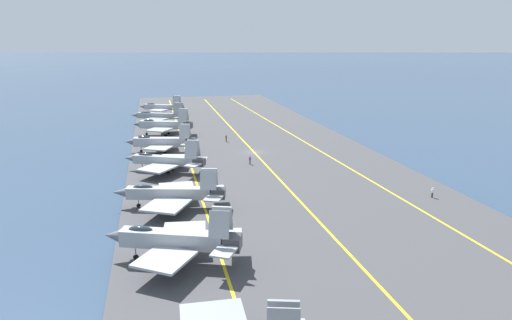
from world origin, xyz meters
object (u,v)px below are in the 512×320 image
Objects in this scene: crew_brown_vest at (226,138)px; crew_purple_vest at (250,160)px; parked_jet_seventh at (160,116)px; parked_jet_third at (171,193)px; parked_jet_fifth at (161,142)px; parked_jet_fourth at (166,160)px; parked_jet_eighth at (162,107)px; parked_jet_sixth at (163,125)px; parked_jet_second at (174,239)px; crew_white_vest at (432,192)px.

crew_purple_vest is (-22.04, -1.27, -0.01)m from crew_brown_vest.
parked_jet_third is at bearing -179.89° from parked_jet_seventh.
parked_jet_third is 35.65m from parked_jet_fifth.
parked_jet_eighth is (69.96, -1.07, 0.38)m from parked_jet_fourth.
parked_jet_fourth is 35.25m from parked_jet_sixth.
crew_purple_vest is (-50.51, -16.47, -1.53)m from parked_jet_seventh.
parked_jet_third is at bearing -179.51° from parked_jet_fourth.
parked_jet_seventh is at bearing -0.20° from parked_jet_second.
parked_jet_eighth is at bearing -3.39° from parked_jet_seventh.
parked_jet_second is at bearing 179.27° from parked_jet_eighth.
parked_jet_second is 9.29× the size of crew_white_vest.
parked_jet_fifth is 19.22m from parked_jet_sixth.
parked_jet_eighth reaches higher than crew_brown_vest.
parked_jet_third is 1.07× the size of parked_jet_eighth.
parked_jet_seventh is 53.15m from crew_purple_vest.
parked_jet_third is 9.88× the size of crew_white_vest.
parked_jet_third is 1.05× the size of parked_jet_fourth.
crew_brown_vest is 1.05× the size of crew_white_vest.
parked_jet_sixth is 17.13m from parked_jet_seventh.
parked_jet_fifth is 17.60m from crew_brown_vest.
parked_jet_fifth is 22.17m from crew_purple_vest.
parked_jet_second is 107.04m from parked_jet_eighth.
crew_brown_vest is 1.01× the size of crew_purple_vest.
parked_jet_third is 89.55m from parked_jet_eighth.
parked_jet_fourth is (19.59, 0.17, -0.01)m from parked_jet_third.
parked_jet_sixth is at bearing -0.88° from parked_jet_fourth.
crew_brown_vest is at bearing 27.70° from crew_white_vest.
parked_jet_fifth reaches higher than crew_purple_vest.
parked_jet_second is 62.94m from crew_brown_vest.
crew_white_vest is (-24.01, -40.38, -1.34)m from parked_jet_fourth.
parked_jet_fourth reaches higher than parked_jet_third.
parked_jet_third is 19.59m from parked_jet_fourth.
parked_jet_seventh is at bearing 0.11° from parked_jet_third.
parked_jet_third reaches higher than crew_brown_vest.
parked_jet_fourth reaches higher than crew_white_vest.
parked_jet_fifth is 8.84× the size of crew_purple_vest.
crew_purple_vest is (-14.20, -16.96, -1.44)m from parked_jet_fifth.
crew_brown_vest is at bearing -162.92° from parked_jet_eighth.
parked_jet_third is at bearing 179.61° from parked_jet_sixth.
parked_jet_fourth is 9.44× the size of crew_white_vest.
parked_jet_second is 1.00× the size of parked_jet_fifth.
parked_jet_third is 71.95m from parked_jet_seventh.
parked_jet_fourth is 1.00× the size of parked_jet_sixth.
parked_jet_seventh is (36.31, -0.49, 0.10)m from parked_jet_fifth.
crew_brown_vest is (-28.47, -15.20, -1.53)m from parked_jet_seventh.
parked_jet_sixth is (54.83, -0.38, 0.56)m from parked_jet_third.
parked_jet_second is 72.32m from parked_jet_sixth.
parked_jet_sixth is (35.24, -0.54, 0.57)m from parked_jet_fourth.
parked_jet_fourth is 69.97m from parked_jet_eighth.
parked_jet_fifth is (16.06, 0.46, 0.14)m from parked_jet_fourth.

